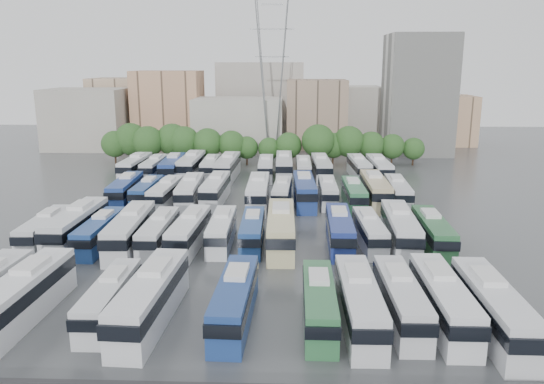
{
  "coord_description": "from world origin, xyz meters",
  "views": [
    {
      "loc": [
        6.07,
        -61.85,
        19.87
      ],
      "look_at": [
        3.56,
        7.14,
        3.0
      ],
      "focal_mm": 35.0,
      "sensor_mm": 36.0,
      "label": 1
    }
  ],
  "objects_px": {
    "bus_r2_s9": "(304,190)",
    "electricity_pylon": "(272,69)",
    "bus_r2_s12": "(375,190)",
    "bus_r3_s9": "(304,168)",
    "bus_r0_s11": "(401,299)",
    "bus_r1_s5": "(189,231)",
    "bus_r3_s5": "(228,167)",
    "bus_r1_s3": "(130,230)",
    "bus_r3_s8": "(284,165)",
    "bus_r3_s13": "(379,168)",
    "bus_r1_s2": "(100,231)",
    "apartment_tower": "(418,95)",
    "bus_r0_s13": "(493,308)",
    "bus_r3_s1": "(155,167)",
    "bus_r2_s3": "(166,193)",
    "bus_r3_s4": "(210,167)",
    "bus_r0_s5": "(151,297)",
    "bus_r2_s13": "(398,192)",
    "bus_r0_s7": "(235,300)",
    "bus_r2_s2": "(147,191)",
    "bus_r3_s10": "(321,167)",
    "bus_r1_s11": "(370,231)",
    "bus_r0_s12": "(443,300)",
    "bus_r1_s0": "(45,229)",
    "bus_r3_s3": "(191,165)",
    "bus_r3_s7": "(266,167)",
    "bus_r0_s9": "(319,302)",
    "bus_r2_s5": "(216,189)",
    "bus_r1_s8": "(281,228)",
    "bus_r2_s4": "(190,191)",
    "bus_r1_s1": "(76,225)",
    "bus_r2_s1": "(125,189)",
    "bus_r1_s6": "(222,230)",
    "bus_r1_s12": "(400,229)",
    "bus_r1_s13": "(433,232)",
    "bus_r3_s0": "(135,166)",
    "bus_r3_s2": "(173,167)",
    "bus_r2_s8": "(282,193)",
    "bus_r0_s2": "(23,295)",
    "bus_r2_s10": "(328,191)",
    "bus_r3_s12": "(359,167)",
    "bus_r1_s4": "(159,232)"
  },
  "relations": [
    {
      "from": "bus_r2_s9",
      "to": "electricity_pylon",
      "type": "bearing_deg",
      "value": 97.16
    },
    {
      "from": "bus_r2_s12",
      "to": "bus_r3_s9",
      "type": "bearing_deg",
      "value": 120.19
    },
    {
      "from": "bus_r0_s11",
      "to": "bus_r2_s12",
      "type": "xyz_separation_m",
      "value": [
        3.44,
        35.92,
        0.26
      ]
    },
    {
      "from": "bus_r1_s5",
      "to": "bus_r3_s5",
      "type": "bearing_deg",
      "value": 92.94
    },
    {
      "from": "bus_r1_s3",
      "to": "bus_r3_s8",
      "type": "relative_size",
      "value": 1.0
    },
    {
      "from": "bus_r3_s13",
      "to": "bus_r1_s2",
      "type": "bearing_deg",
      "value": -136.92
    },
    {
      "from": "apartment_tower",
      "to": "bus_r0_s13",
      "type": "height_order",
      "value": "apartment_tower"
    },
    {
      "from": "bus_r3_s1",
      "to": "bus_r2_s3",
      "type": "bearing_deg",
      "value": -70.38
    },
    {
      "from": "bus_r1_s2",
      "to": "bus_r3_s4",
      "type": "bearing_deg",
      "value": 80.8
    },
    {
      "from": "electricity_pylon",
      "to": "bus_r3_s8",
      "type": "bearing_deg",
      "value": -81.39
    },
    {
      "from": "bus_r0_s5",
      "to": "bus_r3_s8",
      "type": "xyz_separation_m",
      "value": [
        9.65,
        55.22,
        -0.02
      ]
    },
    {
      "from": "bus_r2_s3",
      "to": "bus_r3_s13",
      "type": "height_order",
      "value": "bus_r3_s13"
    },
    {
      "from": "bus_r1_s2",
      "to": "bus_r2_s13",
      "type": "height_order",
      "value": "bus_r2_s13"
    },
    {
      "from": "bus_r0_s7",
      "to": "bus_r2_s2",
      "type": "relative_size",
      "value": 1.1
    },
    {
      "from": "bus_r1_s5",
      "to": "bus_r3_s10",
      "type": "bearing_deg",
      "value": 68.81
    },
    {
      "from": "bus_r1_s11",
      "to": "bus_r2_s3",
      "type": "bearing_deg",
      "value": 146.36
    },
    {
      "from": "bus_r0_s12",
      "to": "bus_r1_s0",
      "type": "bearing_deg",
      "value": 156.32
    },
    {
      "from": "bus_r3_s9",
      "to": "bus_r3_s3",
      "type": "bearing_deg",
      "value": 178.16
    },
    {
      "from": "bus_r3_s7",
      "to": "bus_r0_s9",
      "type": "bearing_deg",
      "value": -84.31
    },
    {
      "from": "bus_r2_s5",
      "to": "bus_r1_s8",
      "type": "bearing_deg",
      "value": -60.72
    },
    {
      "from": "bus_r2_s4",
      "to": "bus_r2_s5",
      "type": "bearing_deg",
      "value": 18.59
    },
    {
      "from": "bus_r1_s1",
      "to": "bus_r1_s8",
      "type": "bearing_deg",
      "value": -0.54
    },
    {
      "from": "bus_r1_s8",
      "to": "bus_r2_s1",
      "type": "relative_size",
      "value": 1.11
    },
    {
      "from": "bus_r1_s0",
      "to": "bus_r1_s6",
      "type": "bearing_deg",
      "value": -0.59
    },
    {
      "from": "bus_r1_s8",
      "to": "bus_r2_s4",
      "type": "bearing_deg",
      "value": 126.45
    },
    {
      "from": "electricity_pylon",
      "to": "bus_r1_s12",
      "type": "xyz_separation_m",
      "value": [
        16.22,
        -55.42,
        -16.63
      ]
    },
    {
      "from": "bus_r1_s11",
      "to": "bus_r1_s0",
      "type": "bearing_deg",
      "value": 178.8
    },
    {
      "from": "bus_r1_s12",
      "to": "bus_r1_s13",
      "type": "distance_m",
      "value": 3.47
    },
    {
      "from": "bus_r0_s13",
      "to": "bus_r3_s0",
      "type": "bearing_deg",
      "value": 128.62
    },
    {
      "from": "bus_r2_s9",
      "to": "bus_r3_s2",
      "type": "relative_size",
      "value": 1.0
    },
    {
      "from": "bus_r0_s5",
      "to": "bus_r3_s7",
      "type": "bearing_deg",
      "value": 86.11
    },
    {
      "from": "bus_r2_s5",
      "to": "bus_r3_s13",
      "type": "bearing_deg",
      "value": 33.7
    },
    {
      "from": "bus_r0_s5",
      "to": "bus_r2_s1",
      "type": "xyz_separation_m",
      "value": [
        -13.31,
        36.66,
        -0.18
      ]
    },
    {
      "from": "bus_r2_s8",
      "to": "bus_r2_s13",
      "type": "relative_size",
      "value": 0.91
    },
    {
      "from": "bus_r1_s13",
      "to": "bus_r3_s9",
      "type": "xyz_separation_m",
      "value": [
        -13.36,
        35.88,
        -0.08
      ]
    },
    {
      "from": "bus_r1_s3",
      "to": "bus_r1_s13",
      "type": "relative_size",
      "value": 1.1
    },
    {
      "from": "bus_r3_s5",
      "to": "bus_r3_s10",
      "type": "height_order",
      "value": "bus_r3_s5"
    },
    {
      "from": "bus_r0_s2",
      "to": "bus_r2_s9",
      "type": "distance_m",
      "value": 43.08
    },
    {
      "from": "bus_r3_s7",
      "to": "bus_r2_s10",
      "type": "bearing_deg",
      "value": -61.8
    },
    {
      "from": "bus_r0_s12",
      "to": "bus_r2_s8",
      "type": "height_order",
      "value": "bus_r0_s12"
    },
    {
      "from": "apartment_tower",
      "to": "bus_r2_s13",
      "type": "bearing_deg",
      "value": -105.47
    },
    {
      "from": "bus_r0_s11",
      "to": "bus_r2_s10",
      "type": "distance_m",
      "value": 36.31
    },
    {
      "from": "bus_r0_s12",
      "to": "bus_r1_s5",
      "type": "height_order",
      "value": "bus_r0_s12"
    },
    {
      "from": "bus_r0_s9",
      "to": "bus_r2_s4",
      "type": "distance_m",
      "value": 39.12
    },
    {
      "from": "bus_r1_s12",
      "to": "bus_r3_s5",
      "type": "xyz_separation_m",
      "value": [
        -23.29,
        34.48,
        0.07
      ]
    },
    {
      "from": "bus_r0_s7",
      "to": "bus_r2_s2",
      "type": "height_order",
      "value": "bus_r0_s7"
    },
    {
      "from": "bus_r1_s2",
      "to": "bus_r1_s5",
      "type": "distance_m",
      "value": 9.97
    },
    {
      "from": "bus_r3_s12",
      "to": "bus_r1_s8",
      "type": "bearing_deg",
      "value": -112.53
    },
    {
      "from": "bus_r1_s2",
      "to": "bus_r1_s4",
      "type": "relative_size",
      "value": 0.98
    },
    {
      "from": "bus_r2_s2",
      "to": "bus_r2_s9",
      "type": "relative_size",
      "value": 0.83
    }
  ]
}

